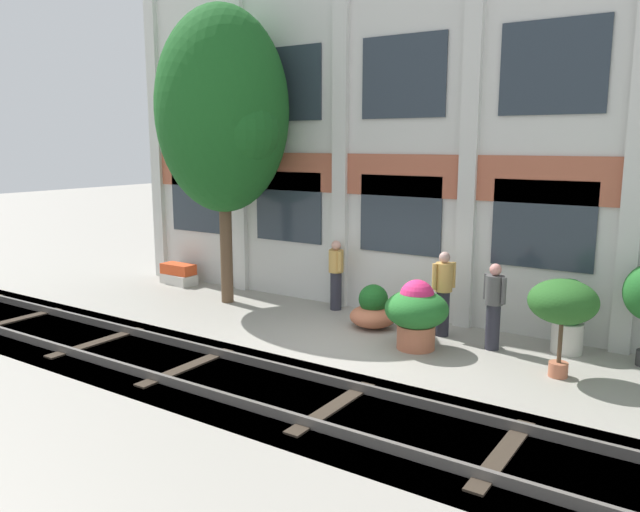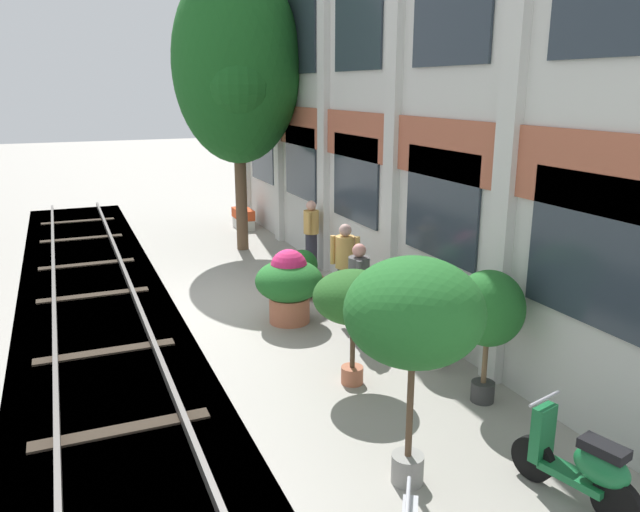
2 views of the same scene
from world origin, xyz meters
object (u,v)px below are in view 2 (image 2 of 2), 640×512
Objects in this scene: potted_plant_tall_urn at (353,299)px; broadleaf_tree at (237,68)px; potted_plant_terracotta_small at (489,311)px; resident_by_doorway at (359,289)px; potted_plant_ribbed_drum at (429,316)px; potted_plant_glazed_jar at (289,283)px; potted_plant_square_trough at (243,219)px; resident_watching_tracks at (345,267)px; scooter_near_curb at (581,465)px; resident_near_plants at (311,234)px; potted_plant_low_pan at (414,315)px; potted_plant_wide_bowl at (302,277)px.

broadleaf_tree is at bearing 175.21° from potted_plant_tall_urn.
potted_plant_tall_urn is at bearing -129.66° from potted_plant_terracotta_small.
potted_plant_ribbed_drum is at bearing 141.05° from resident_by_doorway.
potted_plant_glazed_jar is 0.95× the size of potted_plant_ribbed_drum.
potted_plant_square_trough is at bearing 179.99° from potted_plant_terracotta_small.
resident_watching_tracks is at bearing -172.49° from potted_plant_ribbed_drum.
potted_plant_ribbed_drum is 3.43m from scooter_near_curb.
potted_plant_tall_urn is 2.61m from potted_plant_glazed_jar.
potted_plant_glazed_jar reaches higher than potted_plant_square_trough.
potted_plant_ribbed_drum is at bearing -21.45° from scooter_near_curb.
potted_plant_square_trough is 5.00m from resident_near_plants.
broadleaf_tree reaches higher than potted_plant_terracotta_small.
potted_plant_terracotta_small is at bearing 129.18° from resident_by_doorway.
potted_plant_tall_urn is (10.24, -1.36, 0.98)m from potted_plant_square_trough.
scooter_near_curb is at bearing 32.98° from resident_watching_tracks.
broadleaf_tree is 4.20× the size of potted_plant_tall_urn.
potted_plant_ribbed_drum reaches higher than potted_plant_square_trough.
potted_plant_low_pan is 1.50× the size of resident_by_doorway.
broadleaf_tree is 4.23× the size of resident_by_doorway.
resident_by_doorway is (1.20, 0.75, 0.15)m from potted_plant_glazed_jar.
resident_watching_tracks reaches higher than potted_plant_ribbed_drum.
potted_plant_low_pan reaches higher than resident_near_plants.
scooter_near_curb is at bearing 16.00° from potted_plant_tall_urn.
resident_near_plants is (4.96, 0.15, 0.60)m from potted_plant_square_trough.
potted_plant_square_trough is 0.81× the size of potted_plant_ribbed_drum.
potted_plant_wide_bowl is 5.13m from potted_plant_terracotta_small.
potted_plant_terracotta_small is 2.59m from resident_by_doorway.
broadleaf_tree is 3.84× the size of potted_plant_terracotta_small.
resident_watching_tracks reaches higher than scooter_near_curb.
broadleaf_tree is 4.47m from resident_near_plants.
resident_watching_tracks is at bearing 10.39° from potted_plant_wide_bowl.
resident_near_plants is (-3.92, 0.76, -0.01)m from resident_by_doorway.
potted_plant_wide_bowl is at bearing 150.18° from potted_plant_glazed_jar.
potted_plant_tall_urn is at bearing -11.12° from potted_plant_wide_bowl.
broadleaf_tree is at bearing -35.50° from resident_near_plants.
resident_by_doorway is (8.88, -0.61, 0.61)m from potted_plant_square_trough.
potted_plant_ribbed_drum is 1.02× the size of scooter_near_curb.
potted_plant_terracotta_small reaches higher than resident_by_doorway.
potted_plant_terracotta_small is at bearing 1.45° from potted_plant_ribbed_drum.
potted_plant_tall_urn is at bearing 109.89° from resident_near_plants.
resident_near_plants reaches higher than scooter_near_curb.
resident_watching_tracks reaches higher than resident_near_plants.
potted_plant_square_trough is at bearing 163.64° from broadleaf_tree.
potted_plant_wide_bowl is at bearing -135.62° from resident_watching_tracks.
resident_watching_tracks is (-5.69, 0.10, 0.48)m from scooter_near_curb.
potted_plant_square_trough is 0.69× the size of resident_by_doorway.
broadleaf_tree is at bearing -13.26° from scooter_near_curb.
potted_plant_low_pan is (2.27, -0.45, 0.62)m from potted_plant_tall_urn.
potted_plant_tall_urn is at bearing 11.41° from resident_watching_tracks.
potted_plant_wide_bowl is 0.71× the size of potted_plant_ribbed_drum.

